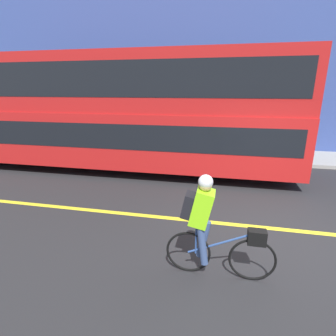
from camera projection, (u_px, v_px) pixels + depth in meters
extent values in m
plane|color=#232326|center=(278.00, 232.00, 5.29)|extent=(80.00, 80.00, 0.00)
cube|color=yellow|center=(277.00, 229.00, 5.42)|extent=(50.00, 0.14, 0.01)
cube|color=gray|center=(251.00, 156.00, 11.05)|extent=(60.00, 2.40, 0.13)
cube|color=#33478C|center=(257.00, 56.00, 11.13)|extent=(60.00, 0.30, 8.22)
cylinder|color=black|center=(224.00, 160.00, 8.57)|extent=(1.10, 0.30, 1.10)
cylinder|color=black|center=(29.00, 149.00, 10.03)|extent=(1.10, 0.30, 1.10)
cube|color=#B21919|center=(118.00, 136.00, 9.11)|extent=(11.88, 2.43, 1.73)
cube|color=black|center=(117.00, 130.00, 9.05)|extent=(11.40, 2.45, 0.76)
cube|color=#B21919|center=(115.00, 83.00, 8.60)|extent=(11.88, 2.33, 1.79)
cube|color=black|center=(115.00, 80.00, 8.57)|extent=(11.40, 2.35, 1.00)
torus|color=black|center=(252.00, 260.00, 3.89)|extent=(0.70, 0.04, 0.70)
torus|color=black|center=(188.00, 252.00, 4.08)|extent=(0.70, 0.04, 0.70)
cylinder|color=#2D4C8C|center=(220.00, 243.00, 3.92)|extent=(0.97, 0.03, 0.48)
cylinder|color=#2D4C8C|center=(196.00, 238.00, 3.98)|extent=(0.03, 0.03, 0.51)
cube|color=black|center=(257.00, 237.00, 3.77)|extent=(0.26, 0.16, 0.22)
cube|color=#8CE019|center=(202.00, 207.00, 3.82)|extent=(0.37, 0.32, 0.58)
cube|color=black|center=(188.00, 205.00, 3.85)|extent=(0.21, 0.26, 0.38)
cylinder|color=#384C7A|center=(203.00, 239.00, 4.06)|extent=(0.22, 0.11, 0.63)
cylinder|color=#384C7A|center=(202.00, 246.00, 3.89)|extent=(0.19, 0.11, 0.63)
sphere|color=tan|center=(206.00, 185.00, 3.70)|extent=(0.19, 0.19, 0.19)
sphere|color=silver|center=(206.00, 182.00, 3.69)|extent=(0.21, 0.21, 0.21)
cylinder|color=#515156|center=(83.00, 137.00, 12.30)|extent=(0.47, 0.47, 0.93)
cylinder|color=#59595B|center=(166.00, 120.00, 11.26)|extent=(0.07, 0.07, 2.66)
cube|color=white|center=(165.00, 94.00, 10.90)|extent=(0.36, 0.02, 0.36)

